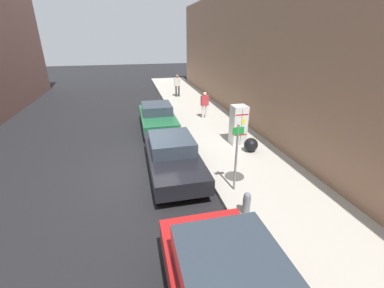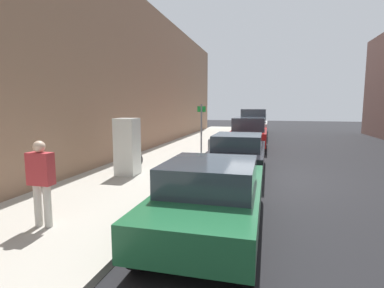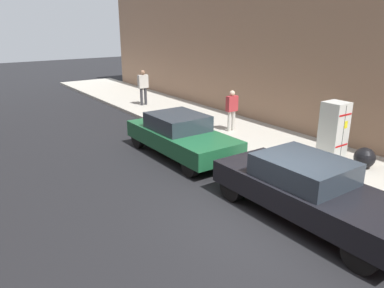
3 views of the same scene
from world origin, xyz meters
name	(u,v)px [view 3 (image 3 of 3)]	position (x,y,z in m)	size (l,w,h in m)	color
ground_plane	(263,223)	(0.00, 0.00, 0.00)	(80.00, 80.00, 0.00)	black
sidewalk_slab	(364,178)	(-4.02, 0.00, 0.07)	(3.81, 44.00, 0.15)	#B2ADA0
discarded_refrigerator	(333,131)	(-4.35, -1.37, 1.07)	(0.67, 0.67, 1.84)	silver
trash_bag	(365,158)	(-4.58, -0.39, 0.45)	(0.61, 0.61, 0.61)	black
pedestrian_walking_far	(143,85)	(-3.42, -11.92, 1.20)	(0.52, 0.24, 1.79)	#333338
pedestrian_standing_near	(232,108)	(-3.95, -5.65, 1.07)	(0.46, 0.22, 1.61)	beige
parked_sedan_green	(180,135)	(-0.95, -4.75, 0.71)	(1.80, 4.38, 1.38)	#1E6038
parked_sedan_dark	(309,189)	(-0.95, 0.42, 0.73)	(1.81, 4.68, 1.40)	black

